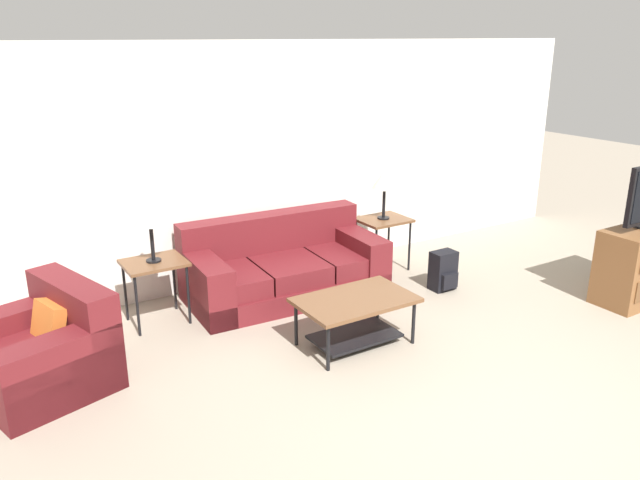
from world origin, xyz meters
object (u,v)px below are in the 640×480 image
Objects in this scene: armchair at (44,352)px; side_table_right at (383,224)px; table_lamp_left at (150,215)px; side_table_left at (154,268)px; coffee_table at (355,310)px; backpack at (443,271)px; table_lamp_right at (385,180)px; couch at (283,269)px.

armchair is 3.89m from side_table_right.
side_table_left is at bearing -80.54° from table_lamp_left.
coffee_table is 2.07m from table_lamp_left.
side_table_left and side_table_right have the same top height.
side_table_right reaches higher than backpack.
table_lamp_left reaches higher than coffee_table.
table_lamp_left is (-0.00, 0.00, 0.52)m from side_table_left.
table_lamp_left and table_lamp_right have the same top height.
table_lamp_right reaches higher than couch.
table_lamp_right is at bearing 102.41° from backpack.
table_lamp_right reaches higher than backpack.
table_lamp_left is at bearing 163.75° from backpack.
side_table_right is (1.35, 0.05, 0.27)m from couch.
coffee_table is (2.46, -0.73, 0.04)m from armchair.
coffee_table is at bearing -90.40° from couch.
table_lamp_left is at bearing 30.41° from armchair.
table_lamp_left is at bearing 180.00° from table_lamp_right.
table_lamp_right is 1.23m from backpack.
table_lamp_left is (-1.36, 0.05, 0.79)m from couch.
side_table_left is 2.71m from side_table_right.
table_lamp_left reaches higher than armchair.
couch is at bearing 152.58° from backpack.
table_lamp_left is (-1.35, 1.38, 0.75)m from coffee_table.
coffee_table is at bearing -134.55° from side_table_right.
side_table_left is 1.07× the size of table_lamp_right.
couch reaches higher than coffee_table.
coffee_table is 1.65× the size of side_table_right.
side_table_right is at bearing 45.45° from coffee_table.
side_table_left reaches higher than backpack.
armchair reaches higher than side_table_right.
armchair is 2.57m from coffee_table.
coffee_table is 1.76× the size of table_lamp_right.
side_table_right is (2.71, 0.00, 0.00)m from side_table_left.
couch reaches higher than side_table_right.
side_table_left is at bearing 178.05° from couch.
couch is 2.54m from armchair.
side_table_left reaches higher than coffee_table.
backpack is (2.89, -0.84, -0.35)m from side_table_left.
backpack is at bearing -27.42° from couch.
couch is at bearing -1.95° from side_table_left.
side_table_left is (1.11, 0.65, 0.27)m from armchair.
side_table_left is at bearing 134.27° from coffee_table.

